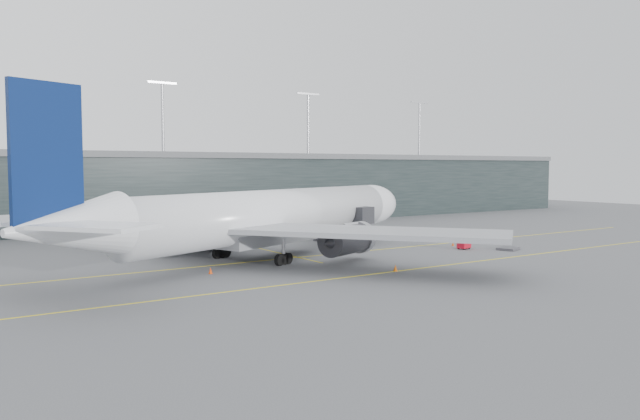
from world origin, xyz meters
TOP-DOWN VIEW (x-y plane):
  - ground at (0.00, 0.00)m, footprint 320.00×320.00m
  - taxiline_a at (0.00, -4.00)m, footprint 160.00×0.25m
  - taxiline_b at (0.00, -20.00)m, footprint 160.00×0.25m
  - taxiline_lead_main at (5.00, 20.00)m, footprint 0.25×60.00m
  - terminal at (-0.00, 58.00)m, footprint 240.00×36.00m
  - main_aircraft at (1.73, -2.13)m, footprint 68.43×63.20m
  - jet_bridge at (16.33, 23.43)m, footprint 12.33×42.51m
  - gse_cart at (30.07, -10.58)m, footprint 2.28×1.72m
  - baggage_dolly at (34.97, -14.73)m, footprint 3.89×3.51m
  - uld_a at (-5.86, 8.91)m, footprint 1.96×1.65m
  - uld_b at (-2.46, 10.51)m, footprint 2.39×2.05m
  - uld_c at (-0.96, 9.96)m, footprint 2.28×2.03m
  - cone_nose at (31.56, -6.89)m, footprint 0.42×0.42m
  - cone_wing_stbd at (8.62, -19.95)m, footprint 0.49×0.49m
  - cone_wing_port at (9.79, 11.03)m, footprint 0.43×0.43m
  - cone_tail at (-10.20, -9.48)m, footprint 0.48×0.48m

SIDE VIEW (x-z plane):
  - ground at x=0.00m, z-range 0.00..0.00m
  - taxiline_a at x=0.00m, z-range 0.00..0.02m
  - taxiline_b at x=0.00m, z-range 0.00..0.02m
  - taxiline_lead_main at x=5.00m, z-range 0.00..0.02m
  - baggage_dolly at x=34.97m, z-range 0.03..0.35m
  - cone_nose at x=31.56m, z-range 0.00..0.66m
  - cone_wing_port at x=9.79m, z-range 0.00..0.69m
  - cone_tail at x=-10.20m, z-range 0.00..0.76m
  - cone_wing_stbd at x=8.62m, z-range 0.00..0.78m
  - gse_cart at x=30.07m, z-range 0.08..1.47m
  - uld_a at x=-5.86m, z-range 0.04..1.67m
  - uld_c at x=-0.96m, z-range 0.04..1.78m
  - uld_b at x=-2.46m, z-range 0.05..1.98m
  - jet_bridge at x=16.33m, z-range 1.52..7.65m
  - main_aircraft at x=1.73m, z-range -4.39..15.62m
  - terminal at x=0.00m, z-range -6.88..22.12m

